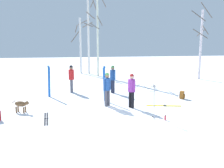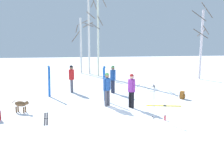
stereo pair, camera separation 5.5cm
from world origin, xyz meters
The scene contains 17 objects.
ground_plane centered at (0.00, 0.00, 0.00)m, with size 60.00×60.00×0.00m, color white.
person_0 centered at (1.10, 4.50, 0.98)m, with size 0.34×0.50×1.72m.
person_1 centered at (1.59, 1.11, 0.98)m, with size 0.34×0.47×1.72m.
person_2 centered at (-1.44, 4.99, 0.98)m, with size 0.34×0.52×1.72m.
person_3 centered at (0.43, 1.61, 0.98)m, with size 0.41×0.38×1.72m.
dog centered at (-3.66, 0.98, 0.39)m, with size 0.85×0.42×0.57m.
ski_pair_planted_0 centered at (0.40, 2.57, 0.96)m, with size 0.19×0.07×1.93m.
ski_pair_planted_1 centered at (-2.69, 4.00, 0.91)m, with size 0.18×0.02×1.83m.
ski_pair_lying_0 centered at (3.30, 1.21, 0.01)m, with size 1.76×0.50×0.05m.
ski_pair_lying_1 centered at (-2.42, -0.11, 0.01)m, with size 0.36×1.76×0.05m.
ski_poles_0 centered at (2.20, -0.70, 0.80)m, with size 0.07×0.27×1.50m.
backpack_1 centered at (4.82, 2.54, 0.21)m, with size 0.34×0.34×0.44m.
water_bottle_0 centered at (2.64, -0.96, 0.11)m, with size 0.07×0.07×0.23m.
birch_tree_0 centered at (-0.77, 13.05, 2.66)m, with size 1.79×1.23×5.05m.
birch_tree_1 centered at (-0.02, 12.59, 3.67)m, with size 1.30×1.31×7.11m.
birch_tree_2 centered at (0.69, 11.11, 3.76)m, with size 1.41×1.36×7.17m.
birch_tree_3 centered at (8.71, 8.61, 2.94)m, with size 1.46×1.33×5.98m.
Camera 1 is at (-0.96, -11.16, 3.62)m, focal length 41.65 mm.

